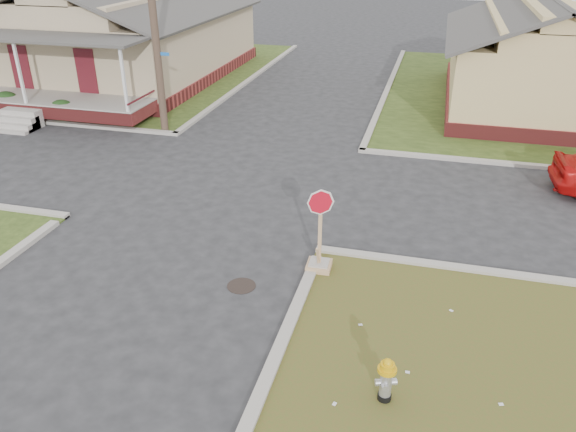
# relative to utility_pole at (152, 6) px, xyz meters

# --- Properties ---
(ground) EXTENTS (120.00, 120.00, 0.00)m
(ground) POSITION_rel_utility_pole_xyz_m (4.20, -8.90, -4.66)
(ground) COLOR #242426
(ground) RESTS_ON ground
(verge_far_left) EXTENTS (19.00, 19.00, 0.05)m
(verge_far_left) POSITION_rel_utility_pole_xyz_m (-8.80, 9.10, -4.64)
(verge_far_left) COLOR #2D4017
(verge_far_left) RESTS_ON ground
(curbs) EXTENTS (80.00, 40.00, 0.12)m
(curbs) POSITION_rel_utility_pole_xyz_m (4.20, -3.90, -4.66)
(curbs) COLOR #A49D94
(curbs) RESTS_ON ground
(manhole) EXTENTS (0.64, 0.64, 0.01)m
(manhole) POSITION_rel_utility_pole_xyz_m (6.40, -9.40, -4.66)
(manhole) COLOR black
(manhole) RESTS_ON ground
(corner_house) EXTENTS (10.10, 15.50, 5.30)m
(corner_house) POSITION_rel_utility_pole_xyz_m (-5.80, 7.78, -2.38)
(corner_house) COLOR maroon
(corner_house) RESTS_ON ground
(side_house_yellow) EXTENTS (7.60, 11.60, 4.70)m
(side_house_yellow) POSITION_rel_utility_pole_xyz_m (14.20, 7.60, -2.47)
(side_house_yellow) COLOR maroon
(side_house_yellow) RESTS_ON ground
(utility_pole) EXTENTS (1.80, 0.28, 9.00)m
(utility_pole) POSITION_rel_utility_pole_xyz_m (0.00, 0.00, 0.00)
(utility_pole) COLOR #413125
(utility_pole) RESTS_ON ground
(fire_hydrant) EXTENTS (0.32, 0.32, 0.85)m
(fire_hydrant) POSITION_rel_utility_pole_xyz_m (9.84, -12.02, -4.14)
(fire_hydrant) COLOR black
(fire_hydrant) RESTS_ON ground
(stop_sign) EXTENTS (0.57, 0.56, 2.02)m
(stop_sign) POSITION_rel_utility_pole_xyz_m (7.93, -8.31, -4.18)
(stop_sign) COLOR tan
(stop_sign) RESTS_ON ground
(hedge_left) EXTENTS (1.31, 1.07, 1.00)m
(hedge_left) POSITION_rel_utility_pole_xyz_m (-7.44, 0.34, -4.11)
(hedge_left) COLOR #173714
(hedge_left) RESTS_ON verge_far_left
(hedge_right) EXTENTS (1.27, 1.04, 0.97)m
(hedge_right) POSITION_rel_utility_pole_xyz_m (-4.47, -0.04, -4.13)
(hedge_right) COLOR #173714
(hedge_right) RESTS_ON verge_far_left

